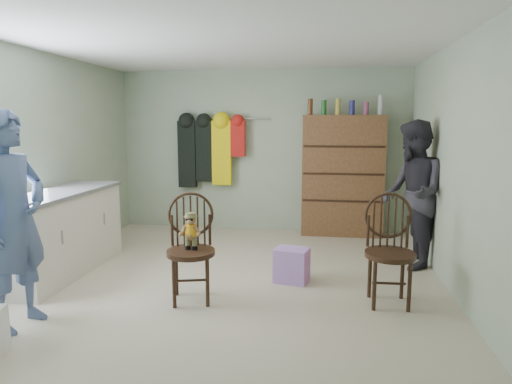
% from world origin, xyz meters
% --- Properties ---
extents(ground_plane, '(5.00, 5.00, 0.00)m').
position_xyz_m(ground_plane, '(0.00, 0.00, 0.00)').
color(ground_plane, beige).
rests_on(ground_plane, ground).
extents(room_walls, '(5.00, 5.00, 5.00)m').
position_xyz_m(room_walls, '(0.00, 0.53, 1.58)').
color(room_walls, '#A6B497').
rests_on(room_walls, ground).
extents(counter, '(0.64, 1.86, 0.94)m').
position_xyz_m(counter, '(-1.95, 0.00, 0.47)').
color(counter, silver).
rests_on(counter, ground).
extents(chair_front, '(0.56, 0.56, 1.03)m').
position_xyz_m(chair_front, '(-0.27, -0.53, 0.58)').
color(chair_front, '#3C2315').
rests_on(chair_front, ground).
extents(chair_far, '(0.48, 0.48, 1.04)m').
position_xyz_m(chair_far, '(1.59, -0.33, 0.56)').
color(chair_far, '#3C2315').
rests_on(chair_far, ground).
extents(striped_bag, '(0.39, 0.33, 0.36)m').
position_xyz_m(striped_bag, '(0.65, 0.10, 0.18)').
color(striped_bag, pink).
rests_on(striped_bag, ground).
extents(person_left, '(0.51, 0.71, 1.80)m').
position_xyz_m(person_left, '(-1.53, -1.30, 0.90)').
color(person_left, '#4D618E').
rests_on(person_left, ground).
extents(person_right, '(0.68, 0.86, 1.73)m').
position_xyz_m(person_right, '(2.00, 0.86, 0.87)').
color(person_right, '#2D2B33').
rests_on(person_right, ground).
extents(dresser, '(1.20, 0.39, 2.08)m').
position_xyz_m(dresser, '(1.25, 2.30, 0.91)').
color(dresser, brown).
rests_on(dresser, ground).
extents(coat_rack, '(1.42, 0.12, 1.09)m').
position_xyz_m(coat_rack, '(-0.83, 2.38, 1.25)').
color(coat_rack, '#99999E').
rests_on(coat_rack, ground).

